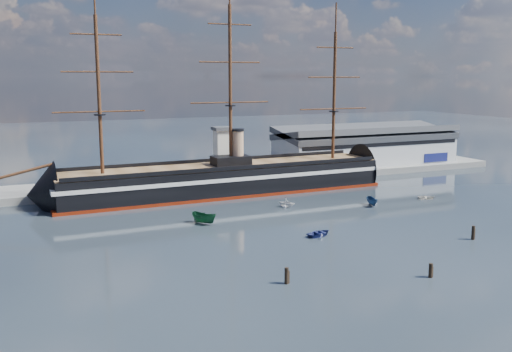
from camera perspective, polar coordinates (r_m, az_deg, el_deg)
name	(u,v)px	position (r m, az deg, el deg)	size (l,w,h in m)	color
ground	(258,209)	(137.39, 0.23, -3.29)	(600.00, 600.00, 0.00)	black
quay	(240,181)	(173.66, -1.58, -0.49)	(180.00, 18.00, 2.00)	slate
warehouse	(366,146)	(198.71, 10.90, 2.98)	(63.00, 21.00, 11.60)	#B7BABC
quay_tower	(222,152)	(166.88, -3.43, 2.45)	(5.00, 5.00, 15.00)	silver
warship	(218,180)	(153.66, -3.81, -0.35)	(113.02, 17.86, 53.94)	black
motorboat_a	(204,224)	(124.21, -5.20, -4.76)	(7.65, 2.80, 3.06)	#17502E
motorboat_b	(320,236)	(115.14, 6.38, -5.97)	(3.44, 1.38, 1.61)	navy
motorboat_d	(287,207)	(139.25, 3.08, -3.12)	(6.57, 2.85, 2.41)	silver
motorboat_e	(427,199)	(154.76, 16.69, -2.21)	(2.75, 1.10, 1.28)	silver
motorboat_f	(372,206)	(143.47, 11.53, -2.92)	(6.35, 2.33, 2.54)	navy
piling_near_left	(286,284)	(89.23, 3.07, -10.70)	(0.64, 0.64, 3.27)	black
piling_near_mid	(430,277)	(95.80, 17.04, -9.67)	(0.64, 0.64, 3.00)	black
piling_near_right	(473,239)	(119.72, 20.85, -5.95)	(0.64, 0.64, 3.44)	black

